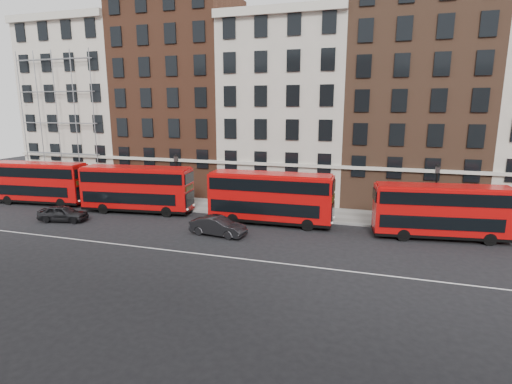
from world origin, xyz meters
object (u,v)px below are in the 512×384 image
(bus_c, at_px, (270,197))
(car_front, at_px, (218,226))
(bus_a, at_px, (38,182))
(car_rear, at_px, (63,213))
(bus_b, at_px, (137,188))
(bus_d, at_px, (441,211))

(bus_c, xyz_separation_m, car_front, (-3.03, -4.18, -1.63))
(bus_a, relative_size, car_rear, 2.48)
(bus_b, xyz_separation_m, bus_c, (12.98, 0.00, 0.02))
(car_rear, bearing_deg, bus_c, -86.74)
(bus_a, bearing_deg, bus_d, -5.57)
(bus_a, height_order, bus_b, bus_b)
(bus_b, bearing_deg, bus_d, -6.75)
(bus_a, xyz_separation_m, bus_d, (37.88, -0.00, -0.08))
(bus_c, bearing_deg, bus_d, -1.55)
(bus_a, bearing_deg, bus_c, -5.56)
(bus_c, relative_size, bus_d, 1.05)
(bus_c, xyz_separation_m, car_rear, (-17.45, -4.60, -1.65))
(bus_b, bearing_deg, car_front, -29.52)
(bus_d, bearing_deg, bus_c, 172.06)
(car_rear, xyz_separation_m, car_front, (14.42, 0.42, 0.02))
(bus_a, height_order, bus_c, bus_c)
(bus_a, distance_m, car_rear, 8.66)
(bus_a, distance_m, bus_b, 11.64)
(bus_d, bearing_deg, car_front, -173.55)
(bus_c, distance_m, bus_d, 13.26)
(car_rear, bearing_deg, bus_d, -92.99)
(bus_b, bearing_deg, bus_a, 173.25)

